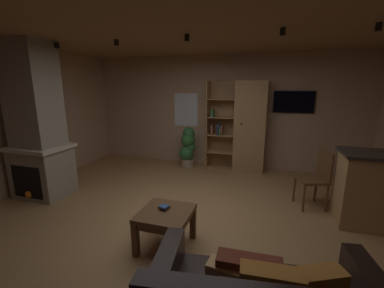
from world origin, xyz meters
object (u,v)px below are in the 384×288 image
table_book_1 (164,207)px  dining_chair (317,176)px  wall_mounted_tv (294,102)px  stone_fireplace (37,130)px  bookshelf_cabinet (246,127)px  table_book_0 (165,207)px  potted_floor_plant (188,147)px  coffee_table (166,218)px

table_book_1 → dining_chair: size_ratio=0.11×
dining_chair → wall_mounted_tv: wall_mounted_tv is taller
table_book_1 → stone_fireplace: bearing=165.0°
bookshelf_cabinet → table_book_1: 3.25m
bookshelf_cabinet → table_book_1: size_ratio=19.35×
stone_fireplace → wall_mounted_tv: (4.27, 2.65, 0.40)m
table_book_1 → table_book_0: bearing=102.8°
table_book_0 → table_book_1: size_ratio=1.16×
bookshelf_cabinet → table_book_0: 3.22m
wall_mounted_tv → table_book_0: bearing=-116.3°
table_book_0 → wall_mounted_tv: bearing=63.7°
table_book_1 → potted_floor_plant: potted_floor_plant is taller
bookshelf_cabinet → coffee_table: size_ratio=3.33×
bookshelf_cabinet → stone_fireplace: bearing=-143.5°
bookshelf_cabinet → table_book_1: bookshelf_cabinet is taller
stone_fireplace → coffee_table: stone_fireplace is taller
table_book_0 → table_book_1: table_book_1 is taller
table_book_0 → dining_chair: bearing=39.5°
table_book_0 → potted_floor_plant: 3.05m
table_book_0 → stone_fireplace: bearing=165.7°
stone_fireplace → potted_floor_plant: stone_fireplace is taller
table_book_0 → dining_chair: size_ratio=0.13×
coffee_table → wall_mounted_tv: (1.60, 3.39, 1.21)m
coffee_table → potted_floor_plant: (-0.72, 3.05, 0.11)m
stone_fireplace → table_book_1: 2.82m
potted_floor_plant → bookshelf_cabinet: bearing=5.6°
coffee_table → bookshelf_cabinet: bearing=79.0°
coffee_table → potted_floor_plant: bearing=103.2°
table_book_1 → potted_floor_plant: size_ratio=0.11×
stone_fireplace → dining_chair: bearing=11.5°
potted_floor_plant → dining_chair: bearing=-27.8°
table_book_0 → potted_floor_plant: (-0.68, 2.98, 0.01)m
bookshelf_cabinet → potted_floor_plant: bookshelf_cabinet is taller
dining_chair → potted_floor_plant: bearing=152.2°
table_book_1 → dining_chair: (1.93, 1.64, 0.03)m
bookshelf_cabinet → table_book_0: (-0.66, -3.11, -0.53)m
table_book_1 → wall_mounted_tv: size_ratio=0.12×
table_book_0 → table_book_1: 0.05m
coffee_table → wall_mounted_tv: bearing=64.8°
coffee_table → wall_mounted_tv: size_ratio=0.73×
stone_fireplace → potted_floor_plant: (1.96, 2.31, -0.70)m
bookshelf_cabinet → wall_mounted_tv: (0.98, 0.21, 0.57)m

